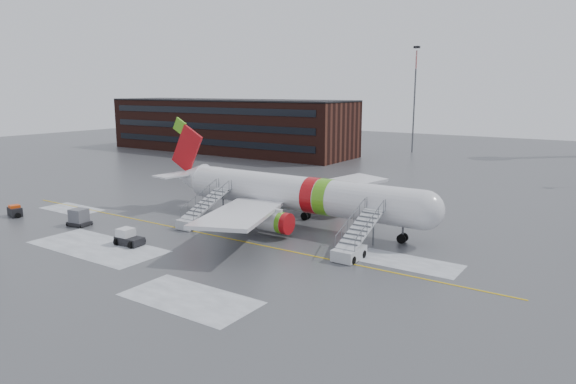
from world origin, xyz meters
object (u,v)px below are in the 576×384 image
Objects in this scene: airstair_aft at (197,217)px; uld_container at (79,218)px; airstair_fwd at (353,245)px; pushback_tug at (128,238)px; airliner at (291,193)px; baggage_tractor at (15,212)px.

airstair_aft reaches higher than uld_container.
airstair_fwd reaches higher than pushback_tug.
uld_container is (-18.69, -13.56, -2.56)m from airliner.
airliner reaches higher than airstair_fwd.
uld_container is (-10.14, 1.67, 0.17)m from pushback_tug.
airliner is 32.55m from baggage_tractor.
uld_container is 10.09m from baggage_tractor.
airstair_fwd is 2.75× the size of pushback_tug.
airliner reaches higher than baggage_tractor.
airliner is 12.93m from airstair_fwd.
pushback_tug is (-8.56, -15.22, -2.73)m from airliner.
airliner is 14.17× the size of uld_container.
airstair_aft is 12.95m from uld_container.
airstair_aft is 2.86× the size of baggage_tractor.
uld_container is (-29.60, -7.02, -0.20)m from airstair_fwd.
baggage_tractor is at bearing 179.94° from pushback_tug.
airliner is 4.55× the size of airstair_aft.
airliner is 13.00× the size of baggage_tractor.
baggage_tractor is (-20.83, -8.67, -0.49)m from airstair_aft.
baggage_tractor is at bearing -152.04° from airliner.
airstair_fwd reaches higher than baggage_tractor.
airliner is at bearing 60.66° from pushback_tug.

